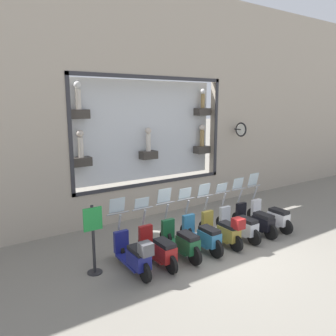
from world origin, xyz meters
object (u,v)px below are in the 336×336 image
Objects in this scene: scooter_black_1 at (256,220)px; scooter_red_6 at (159,248)px; scooter_olive_3 at (224,230)px; scooter_navy_7 at (134,255)px; scooter_silver_2 at (240,225)px; scooter_teal_4 at (203,235)px; scooter_green_5 at (181,241)px; scooter_white_0 at (271,216)px; shop_sign_post at (93,237)px.

scooter_black_1 is 1.00× the size of scooter_red_6.
scooter_olive_3 is 1.00× the size of scooter_navy_7.
scooter_navy_7 is (-0.06, 3.55, 0.05)m from scooter_silver_2.
scooter_red_6 is at bearing 90.06° from scooter_black_1.
scooter_olive_3 is at bearing 95.16° from scooter_silver_2.
scooter_black_1 is 1.00× the size of scooter_teal_4.
scooter_green_5 reaches higher than scooter_red_6.
scooter_black_1 is 4.26m from scooter_navy_7.
scooter_teal_4 reaches higher than scooter_red_6.
scooter_navy_7 is at bearing 92.74° from scooter_green_5.
scooter_white_0 is 4.97m from scooter_navy_7.
scooter_navy_7 is (-0.07, 2.13, 0.03)m from scooter_teal_4.
shop_sign_post is at bearing 73.12° from scooter_red_6.
scooter_navy_7 reaches higher than scooter_silver_2.
shop_sign_post reaches higher than scooter_red_6.
scooter_black_1 is 5.09m from shop_sign_post.
scooter_red_6 is 1.07× the size of shop_sign_post.
shop_sign_post reaches higher than scooter_black_1.
scooter_green_5 is at bearing 89.90° from scooter_black_1.
scooter_green_5 is 1.42m from scooter_navy_7.
scooter_black_1 is at bearing -95.11° from shop_sign_post.
scooter_teal_4 is at bearing -89.78° from scooter_red_6.
shop_sign_post is (0.45, 2.21, 0.47)m from scooter_green_5.
scooter_navy_7 is at bearing 91.75° from scooter_teal_4.
scooter_silver_2 is 1.00× the size of scooter_green_5.
scooter_teal_4 is (-0.00, 2.84, 0.01)m from scooter_white_0.
scooter_olive_3 is at bearing -91.69° from scooter_red_6.
shop_sign_post reaches higher than scooter_green_5.
scooter_white_0 is at bearing -89.80° from scooter_black_1.
scooter_silver_2 is at bearing -90.19° from scooter_green_5.
shop_sign_post is at bearing 81.24° from scooter_teal_4.
scooter_silver_2 and scooter_red_6 have the same top height.
scooter_silver_2 is at bearing -95.97° from shop_sign_post.
scooter_green_5 is at bearing 87.14° from scooter_olive_3.
scooter_red_6 is at bearing 90.03° from scooter_silver_2.
scooter_navy_7 is (0.00, 2.84, 0.01)m from scooter_olive_3.
scooter_red_6 is 1.64m from shop_sign_post.
scooter_black_1 is 2.13m from scooter_teal_4.
scooter_black_1 is 1.07× the size of shop_sign_post.
scooter_teal_4 is 2.13m from scooter_navy_7.
scooter_olive_3 is at bearing 92.67° from scooter_black_1.
scooter_black_1 is at bearing -90.06° from scooter_teal_4.
scooter_black_1 is at bearing -89.83° from scooter_silver_2.
shop_sign_post is (0.45, 2.92, 0.47)m from scooter_teal_4.
scooter_olive_3 is 2.13m from scooter_red_6.
scooter_navy_7 reaches higher than scooter_teal_4.
scooter_silver_2 is (-0.00, 0.71, -0.00)m from scooter_black_1.
scooter_green_5 is 0.71m from scooter_red_6.
scooter_white_0 is 1.00× the size of scooter_navy_7.
shop_sign_post is at bearing 78.57° from scooter_green_5.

